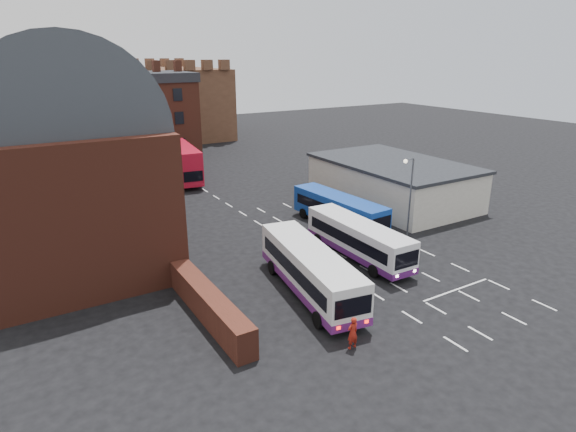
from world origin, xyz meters
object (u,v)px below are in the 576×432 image
bus_white_outbound (310,268)px  street_lamp (409,192)px  bus_white_inbound (358,237)px  pedestrian_red (353,333)px  pedestrian_beige (322,313)px  bus_blue (339,209)px  bus_red_double (183,162)px

bus_white_outbound → street_lamp: (11.85, 3.54, 2.42)m
bus_white_inbound → street_lamp: street_lamp is taller
street_lamp → pedestrian_red: size_ratio=3.81×
pedestrian_beige → bus_blue: bearing=-138.8°
bus_red_double → street_lamp: (8.88, -28.28, 1.93)m
street_lamp → pedestrian_red: bearing=-143.8°
bus_blue → pedestrian_beige: bus_blue is taller
bus_red_double → pedestrian_red: 38.30m
pedestrian_red → bus_white_outbound: bearing=-105.6°
bus_white_outbound → pedestrian_beige: bearing=-104.2°
bus_white_outbound → bus_blue: 12.92m
bus_red_double → street_lamp: 29.70m
bus_white_outbound → bus_white_inbound: bearing=34.0°
bus_blue → pedestrian_beige: size_ratio=6.92×
bus_white_outbound → bus_blue: size_ratio=1.09×
bus_white_inbound → pedestrian_red: 11.95m
pedestrian_beige → bus_white_inbound: bearing=-149.3°
street_lamp → pedestrian_beige: bearing=-152.4°
pedestrian_beige → bus_red_double: bearing=-105.7°
bus_blue → pedestrian_red: (-10.63, -15.31, -0.74)m
bus_white_outbound → bus_white_inbound: (6.27, 2.88, -0.15)m
pedestrian_red → bus_blue: bearing=-127.1°
bus_white_inbound → pedestrian_red: size_ratio=5.60×
street_lamp → pedestrian_red: (-13.31, -9.74, -3.29)m
street_lamp → bus_red_double: bearing=107.4°
bus_blue → street_lamp: 6.69m
bus_red_double → street_lamp: size_ratio=1.57×
street_lamp → pedestrian_beige: street_lamp is taller
bus_white_outbound → street_lamp: 12.60m
bus_blue → street_lamp: street_lamp is taller
bus_blue → bus_red_double: 23.54m
bus_white_inbound → bus_blue: bus_blue is taller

